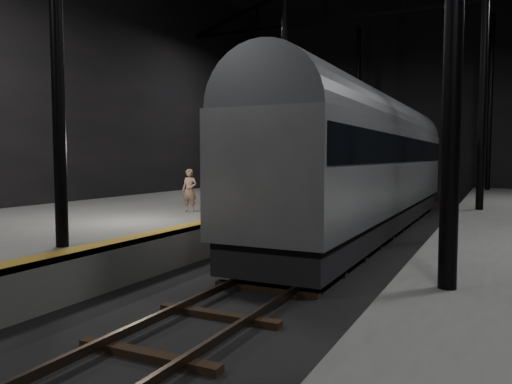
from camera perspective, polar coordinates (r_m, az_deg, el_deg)
The scene contains 6 objects.
ground at distance 12.69m, azimuth 5.01°, elevation -9.14°, with size 44.00×44.00×0.00m, color black.
platform_left at distance 16.77m, azimuth -19.72°, elevation -4.40°, with size 9.00×43.80×1.00m, color #575754.
tactile_strip at distance 13.98m, azimuth -7.51°, elevation -3.74°, with size 0.50×43.80×0.01m, color #8F611A.
track at distance 12.67m, azimuth 5.01°, elevation -8.84°, with size 2.40×43.00×0.24m.
train at distance 19.38m, azimuth 12.92°, elevation 3.94°, with size 2.91×19.40×5.19m.
woman at distance 17.24m, azimuth -7.61°, elevation 0.18°, with size 0.54×0.35×1.48m, color #95765B.
Camera 1 is at (4.44, -11.53, 2.88)m, focal length 35.00 mm.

